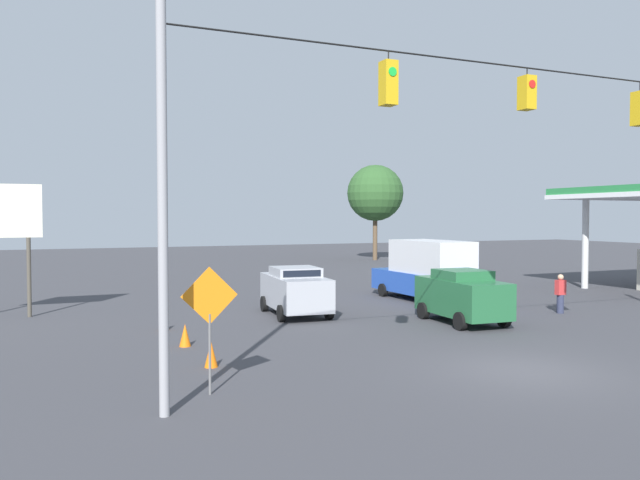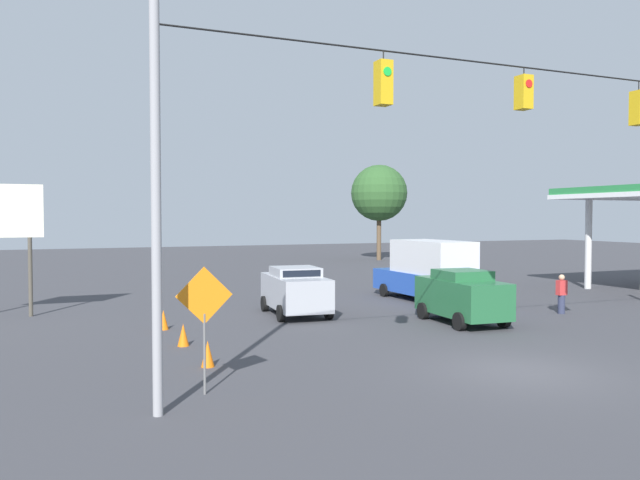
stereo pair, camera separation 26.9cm
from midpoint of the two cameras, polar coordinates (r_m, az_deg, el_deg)
name	(u,v)px [view 2 (the right image)]	position (r m, az deg, el deg)	size (l,w,h in m)	color
ground_plane	(520,371)	(17.05, 18.30, -11.34)	(140.00, 140.00, 0.00)	#3D3D42
overhead_signal_span	(522,165)	(16.63, 18.43, 6.49)	(18.29, 0.38, 8.62)	#939399
sedan_silver_withflow_mid	(295,290)	(25.01, -1.96, -4.60)	(2.40, 4.37, 1.93)	#A8AAB2
box_truck_blue_oncoming_far	(430,271)	(29.57, 10.30, -2.82)	(2.55, 6.67, 2.83)	#234CB2
sedan_green_crossing_near	(462,296)	(23.73, 13.17, -4.97)	(2.22, 4.08, 1.98)	#236038
traffic_cone_nearest	(208,354)	(16.85, -9.77, -10.22)	(0.35, 0.35, 0.69)	orange
traffic_cone_second	(183,335)	(19.60, -12.01, -8.48)	(0.35, 0.35, 0.69)	orange
traffic_cone_third	(163,320)	(22.55, -13.79, -7.10)	(0.35, 0.35, 0.69)	orange
work_zone_sign	(204,305)	(14.04, -9.99, -5.90)	(1.27, 0.06, 2.84)	slate
pedestrian	(562,294)	(27.30, 21.48, -4.63)	(0.40, 0.28, 1.60)	#2D334C
tree_horizon_left	(379,193)	(56.86, 5.56, 4.29)	(5.09, 5.09, 8.65)	brown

